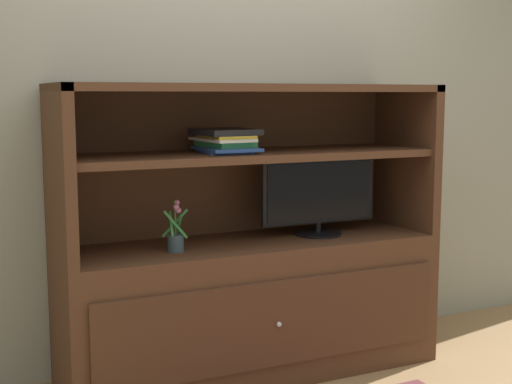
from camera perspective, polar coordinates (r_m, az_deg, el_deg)
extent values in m
cube|color=gray|center=(3.73, -2.65, 8.03)|extent=(6.00, 0.10, 2.80)
cube|color=#4C2D1C|center=(3.57, -0.35, -9.27)|extent=(1.89, 0.55, 0.67)
cube|color=#462A19|center=(3.33, 1.77, -10.58)|extent=(1.74, 0.02, 0.40)
sphere|color=silver|center=(3.31, 1.88, -10.65)|extent=(0.02, 0.02, 0.02)
cube|color=#4C2D1C|center=(3.16, -15.67, 1.53)|extent=(0.05, 0.55, 0.77)
cube|color=#4C2D1C|center=(3.90, 11.98, 2.81)|extent=(0.05, 0.55, 0.77)
cube|color=#4C2D1C|center=(3.67, -2.11, 2.66)|extent=(1.89, 0.02, 0.77)
cube|color=#4C2D1C|center=(3.41, -0.36, 8.40)|extent=(1.89, 0.55, 0.04)
cube|color=#4C2D1C|center=(3.42, -0.36, 2.99)|extent=(1.79, 0.50, 0.04)
cylinder|color=black|center=(3.65, 5.04, -3.36)|extent=(0.24, 0.24, 0.01)
cylinder|color=black|center=(3.65, 5.04, -2.86)|extent=(0.03, 0.03, 0.05)
cube|color=black|center=(3.61, 5.08, 0.09)|extent=(0.64, 0.02, 0.33)
cube|color=black|center=(3.60, 5.19, 0.06)|extent=(0.60, 0.00, 0.29)
cylinder|color=#384C56|center=(3.27, -6.51, -4.11)|extent=(0.08, 0.08, 0.08)
cylinder|color=#3D6B33|center=(3.25, -6.54, -2.08)|extent=(0.01, 0.01, 0.16)
cube|color=#2D7A38|center=(3.25, -6.21, -2.56)|extent=(0.03, 0.10, 0.11)
cube|color=#2D7A38|center=(3.27, -6.57, -2.51)|extent=(0.12, 0.03, 0.13)
cube|color=#2D7A38|center=(3.25, -6.86, -2.58)|extent=(0.02, 0.07, 0.11)
cube|color=#2D7A38|center=(3.23, -6.52, -2.63)|extent=(0.11, 0.03, 0.13)
sphere|color=#C6729E|center=(3.24, -6.29, -1.49)|extent=(0.03, 0.03, 0.03)
sphere|color=#C6729E|center=(3.24, -6.40, -0.84)|extent=(0.02, 0.02, 0.02)
sphere|color=#C6729E|center=(3.23, -6.47, -1.21)|extent=(0.03, 0.03, 0.03)
cube|color=#2D519E|center=(3.36, -2.59, 3.30)|extent=(0.23, 0.29, 0.01)
cube|color=#2D519E|center=(3.36, -2.42, 3.53)|extent=(0.24, 0.34, 0.02)
cube|color=#338C4C|center=(3.37, -2.51, 3.93)|extent=(0.22, 0.30, 0.03)
cube|color=silver|center=(3.36, -2.74, 4.27)|extent=(0.23, 0.35, 0.01)
cube|color=gold|center=(3.36, -2.45, 4.51)|extent=(0.21, 0.29, 0.01)
cube|color=black|center=(3.37, -2.50, 4.89)|extent=(0.29, 0.30, 0.03)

